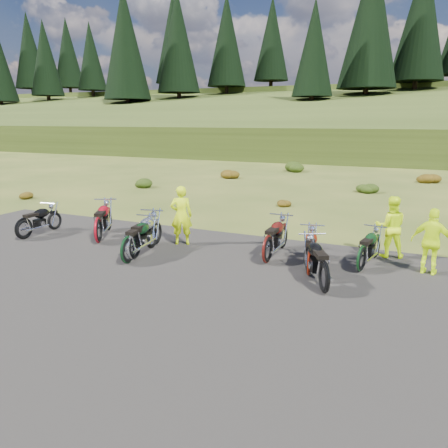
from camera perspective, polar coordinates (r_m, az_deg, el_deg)
The scene contains 36 objects.
ground at distance 10.84m, azimuth -4.75°, elevation -6.50°, with size 300.00×300.00×0.00m, color #384B19.
gravel_pad at distance 9.27m, azimuth -10.84°, elevation -10.28°, with size 20.00×12.00×0.04m, color black.
hill_slope at distance 59.20m, azimuth 19.69°, elevation 9.17°, with size 300.00×46.00×3.00m, color #324115, non-canonical shape.
hill_plateau at distance 119.04m, azimuth 22.31°, elevation 10.77°, with size 300.00×90.00×9.17m, color #324115.
conifer_9 at distance 118.39m, azimuth -24.12°, elevation 19.98°, with size 7.48×7.48×19.00m.
conifer_10 at distance 118.37m, azimuth -19.76°, elevation 20.29°, with size 7.04×7.04×18.00m.
conifer_12 at distance 96.05m, azimuth -22.33°, elevation 19.43°, with size 6.16×6.16×16.00m.
conifer_13 at distance 96.44m, azimuth -17.02°, elevation 20.22°, with size 5.72×5.72×15.00m.
conifer_14 at distance 97.58m, azimuth -11.73°, elevation 20.84°, with size 5.28×5.28×14.00m.
conifer_15 at distance 99.87m, azimuth -6.62°, elevation 22.94°, with size 7.92×7.92×20.00m.
conifer_16 at distance 75.19m, azimuth -12.80°, elevation 22.08°, with size 7.48×7.48×19.00m.
conifer_17 at distance 77.03m, azimuth -6.05°, elevation 22.63°, with size 7.04×7.04×18.00m.
conifer_18 at distance 79.73m, azimuth 0.35°, elevation 22.89°, with size 6.60×6.60×17.00m.
conifer_19 at distance 83.23m, azimuth 6.28°, elevation 22.90°, with size 6.16×6.16×16.00m.
conifer_20 at distance 87.35m, azimuth 11.67°, elevation 22.47°, with size 5.72×5.72×15.00m.
conifer_21 at distance 61.16m, azimuth 11.66°, elevation 21.61°, with size 5.28×5.28×14.00m.
conifer_22 at distance 66.66m, azimuth 18.64°, elevation 24.19°, with size 7.92×7.92×20.00m.
conifer_23 at distance 72.23m, azimuth 24.39°, elevation 23.41°, with size 7.48×7.48×19.00m.
shrub_0 at distance 22.85m, azimuth -24.22°, elevation 3.59°, with size 0.77×0.77×0.45m, color #5B300B.
shrub_1 at distance 24.84m, azimuth -10.56°, elevation 5.45°, with size 1.03×1.03×0.61m, color black.
shrub_2 at distance 28.02m, azimuth 0.60°, elevation 6.73°, with size 1.30×1.30×0.77m, color #5B300B.
shrub_3 at distance 32.04m, azimuth 9.27°, elevation 7.55°, with size 1.56×1.56×0.92m, color black.
shrub_4 at distance 19.18m, azimuth 7.60°, elevation 2.97°, with size 0.77×0.77×0.45m, color #5B300B.
shrub_5 at distance 23.75m, azimuth 18.10°, elevation 4.64°, with size 1.03×1.03×0.61m, color black.
shrub_6 at distance 28.87m, azimuth 25.09°, elevation 5.66°, with size 1.30×1.30×0.77m, color #5B300B.
motorcycle_0 at distance 15.11m, azimuth -24.56°, elevation -1.91°, with size 1.91×0.64×1.00m, color black, non-canonical shape.
motorcycle_1 at distance 13.89m, azimuth -16.01°, elevation -2.47°, with size 2.23×0.74×1.17m, color maroon, non-canonical shape.
motorcycle_2 at distance 11.77m, azimuth -12.35°, elevation -5.14°, with size 2.06×0.69×1.08m, color black, non-canonical shape.
motorcycle_3 at distance 12.02m, azimuth -11.59°, elevation -4.70°, with size 2.20×0.73×1.15m, color #AEAEB3, non-canonical shape.
motorcycle_4 at distance 11.57m, azimuth 5.64°, elevation -5.20°, with size 2.11×0.70×1.10m, color #49100C, non-canonical shape.
motorcycle_5 at distance 9.87m, azimuth 12.84°, elevation -8.87°, with size 2.03×0.68×1.06m, color black, non-canonical shape.
motorcycle_6 at distance 10.84m, azimuth 10.98°, elevation -6.70°, with size 1.96×0.65×1.03m, color maroon, non-canonical shape.
motorcycle_7 at distance 11.41m, azimuth 17.38°, elevation -6.05°, with size 1.87×0.62×0.98m, color black, non-canonical shape.
person_middle at distance 13.05m, azimuth -5.60°, elevation 1.01°, with size 0.65×0.42×1.78m, color #D5F60C.
person_right_a at distance 12.65m, azimuth 20.91°, elevation -0.46°, with size 0.82×0.64×1.68m, color #D5F60C.
person_right_b at distance 11.62m, azimuth 25.51°, elevation -2.23°, with size 0.95×0.40×1.62m, color #D5F60C.
Camera 1 is at (4.99, -8.88, 3.70)m, focal length 35.00 mm.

